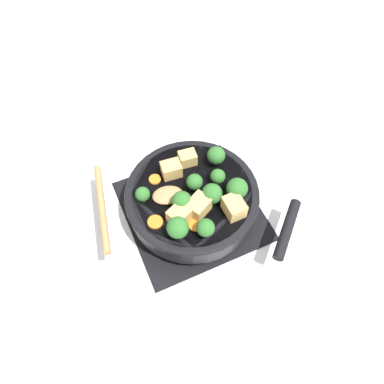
# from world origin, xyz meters

# --- Properties ---
(ground_plane) EXTENTS (2.40, 2.40, 0.00)m
(ground_plane) POSITION_xyz_m (0.00, 0.00, 0.00)
(ground_plane) COLOR white
(front_burner_grate) EXTENTS (0.31, 0.31, 0.03)m
(front_burner_grate) POSITION_xyz_m (0.00, 0.00, 0.01)
(front_burner_grate) COLOR black
(front_burner_grate) RESTS_ON ground_plane
(skillet_pan) EXTENTS (0.38, 0.37, 0.06)m
(skillet_pan) POSITION_xyz_m (-0.00, -0.00, 0.06)
(skillet_pan) COLOR black
(skillet_pan) RESTS_ON front_burner_grate
(wooden_spoon) EXTENTS (0.22, 0.21, 0.02)m
(wooden_spoon) POSITION_xyz_m (0.03, 0.13, 0.09)
(wooden_spoon) COLOR #A87A4C
(wooden_spoon) RESTS_ON skillet_pan
(tofu_cube_center_large) EXTENTS (0.04, 0.05, 0.04)m
(tofu_cube_center_large) POSITION_xyz_m (0.07, 0.02, 0.10)
(tofu_cube_center_large) COLOR tan
(tofu_cube_center_large) RESTS_ON skillet_pan
(tofu_cube_near_handle) EXTENTS (0.04, 0.04, 0.03)m
(tofu_cube_near_handle) POSITION_xyz_m (0.08, -0.02, 0.10)
(tofu_cube_near_handle) COLOR tan
(tofu_cube_near_handle) RESTS_ON skillet_pan
(tofu_cube_east_chunk) EXTENTS (0.06, 0.06, 0.04)m
(tofu_cube_east_chunk) POSITION_xyz_m (-0.05, 0.01, 0.10)
(tofu_cube_east_chunk) COLOR tan
(tofu_cube_east_chunk) RESTS_ON skillet_pan
(tofu_cube_west_chunk) EXTENTS (0.05, 0.06, 0.04)m
(tofu_cube_west_chunk) POSITION_xyz_m (-0.05, 0.05, 0.10)
(tofu_cube_west_chunk) COLOR tan
(tofu_cube_west_chunk) RESTS_ON skillet_pan
(tofu_cube_back_piece) EXTENTS (0.05, 0.04, 0.04)m
(tofu_cube_back_piece) POSITION_xyz_m (-0.08, -0.06, 0.11)
(tofu_cube_back_piece) COLOR tan
(tofu_cube_back_piece) RESTS_ON skillet_pan
(broccoli_floret_near_spoon) EXTENTS (0.04, 0.04, 0.05)m
(broccoli_floret_near_spoon) POSITION_xyz_m (-0.03, 0.04, 0.11)
(broccoli_floret_near_spoon) COLOR #709956
(broccoli_floret_near_spoon) RESTS_ON skillet_pan
(broccoli_floret_center_top) EXTENTS (0.05, 0.05, 0.05)m
(broccoli_floret_center_top) POSITION_xyz_m (-0.04, -0.03, 0.11)
(broccoli_floret_center_top) COLOR #709956
(broccoli_floret_center_top) RESTS_ON skillet_pan
(broccoli_floret_east_rim) EXTENTS (0.04, 0.04, 0.04)m
(broccoli_floret_east_rim) POSITION_xyz_m (0.01, -0.01, 0.11)
(broccoli_floret_east_rim) COLOR #709956
(broccoli_floret_east_rim) RESTS_ON skillet_pan
(broccoli_floret_west_rim) EXTENTS (0.03, 0.03, 0.04)m
(broccoli_floret_west_rim) POSITION_xyz_m (0.00, -0.06, 0.11)
(broccoli_floret_west_rim) COLOR #709956
(broccoli_floret_west_rim) RESTS_ON skillet_pan
(broccoli_floret_north_edge) EXTENTS (0.04, 0.04, 0.05)m
(broccoli_floret_north_edge) POSITION_xyz_m (-0.11, 0.02, 0.11)
(broccoli_floret_north_edge) COLOR #709956
(broccoli_floret_north_edge) RESTS_ON skillet_pan
(broccoli_floret_south_cluster) EXTENTS (0.05, 0.05, 0.05)m
(broccoli_floret_south_cluster) POSITION_xyz_m (-0.05, -0.09, 0.11)
(broccoli_floret_south_cluster) COLOR #709956
(broccoli_floret_south_cluster) RESTS_ON skillet_pan
(broccoli_floret_mid_floret) EXTENTS (0.04, 0.04, 0.05)m
(broccoli_floret_mid_floret) POSITION_xyz_m (0.05, -0.08, 0.11)
(broccoli_floret_mid_floret) COLOR #709956
(broccoli_floret_mid_floret) RESTS_ON skillet_pan
(broccoli_floret_small_inner) EXTENTS (0.03, 0.03, 0.04)m
(broccoli_floret_small_inner) POSITION_xyz_m (0.02, 0.11, 0.11)
(broccoli_floret_small_inner) COLOR #709956
(broccoli_floret_small_inner) RESTS_ON skillet_pan
(broccoli_floret_tall_stem) EXTENTS (0.05, 0.05, 0.05)m
(broccoli_floret_tall_stem) POSITION_xyz_m (-0.08, 0.07, 0.11)
(broccoli_floret_tall_stem) COLOR #709956
(broccoli_floret_tall_stem) RESTS_ON skillet_pan
(carrot_slice_orange_thin) EXTENTS (0.03, 0.03, 0.01)m
(carrot_slice_orange_thin) POSITION_xyz_m (-0.04, 0.10, 0.09)
(carrot_slice_orange_thin) COLOR orange
(carrot_slice_orange_thin) RESTS_ON skillet_pan
(carrot_slice_near_center) EXTENTS (0.03, 0.03, 0.01)m
(carrot_slice_near_center) POSITION_xyz_m (-0.08, 0.03, 0.09)
(carrot_slice_near_center) COLOR orange
(carrot_slice_near_center) RESTS_ON skillet_pan
(carrot_slice_edge_slice) EXTENTS (0.03, 0.03, 0.01)m
(carrot_slice_edge_slice) POSITION_xyz_m (0.06, 0.06, 0.09)
(carrot_slice_edge_slice) COLOR orange
(carrot_slice_edge_slice) RESTS_ON skillet_pan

